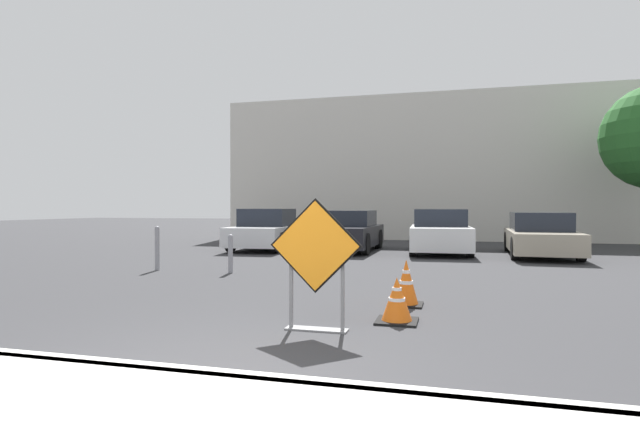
% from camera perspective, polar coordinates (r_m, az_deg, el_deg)
% --- Properties ---
extents(ground_plane, '(96.00, 96.00, 0.00)m').
position_cam_1_polar(ground_plane, '(13.99, 6.45, -5.48)').
color(ground_plane, '#333335').
extents(curb_lip, '(25.69, 0.20, 0.14)m').
position_cam_1_polar(curb_lip, '(4.51, -13.67, -17.85)').
color(curb_lip, beige).
rests_on(curb_lip, ground_plane).
extents(road_closed_sign, '(1.15, 0.20, 1.62)m').
position_cam_1_polar(road_closed_sign, '(6.07, -0.51, -4.98)').
color(road_closed_sign, black).
rests_on(road_closed_sign, ground_plane).
extents(traffic_cone_nearest, '(0.54, 0.54, 0.59)m').
position_cam_1_polar(traffic_cone_nearest, '(6.69, 8.77, -9.79)').
color(traffic_cone_nearest, black).
rests_on(traffic_cone_nearest, ground_plane).
extents(traffic_cone_second, '(0.50, 0.50, 0.70)m').
position_cam_1_polar(traffic_cone_second, '(7.83, 9.82, -7.85)').
color(traffic_cone_second, black).
rests_on(traffic_cone_second, ground_plane).
extents(parked_car_nearest, '(2.07, 4.10, 1.46)m').
position_cam_1_polar(parked_car_nearest, '(17.96, -6.10, -1.96)').
color(parked_car_nearest, silver).
rests_on(parked_car_nearest, ground_plane).
extents(parked_car_second, '(1.80, 4.26, 1.40)m').
position_cam_1_polar(parked_car_second, '(17.23, 3.47, -2.12)').
color(parked_car_second, black).
rests_on(parked_car_second, ground_plane).
extents(parked_car_third, '(2.07, 4.16, 1.45)m').
position_cam_1_polar(parked_car_third, '(16.85, 13.56, -2.15)').
color(parked_car_third, white).
rests_on(parked_car_third, ground_plane).
extents(parked_car_fourth, '(2.03, 4.72, 1.35)m').
position_cam_1_polar(parked_car_fourth, '(16.84, 23.88, -2.33)').
color(parked_car_fourth, '#A39984').
rests_on(parked_car_fourth, ground_plane).
extents(bollard_nearest, '(0.12, 0.12, 0.89)m').
position_cam_1_polar(bollard_nearest, '(11.62, -10.19, -4.41)').
color(bollard_nearest, gray).
rests_on(bollard_nearest, ground_plane).
extents(bollard_second, '(0.12, 0.12, 1.06)m').
position_cam_1_polar(bollard_second, '(12.54, -18.12, -3.66)').
color(bollard_second, gray).
rests_on(bollard_second, ground_plane).
extents(building_facade_backdrop, '(18.59, 5.00, 6.72)m').
position_cam_1_polar(building_facade_backdrop, '(25.59, 11.61, 4.85)').
color(building_facade_backdrop, beige).
rests_on(building_facade_backdrop, ground_plane).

